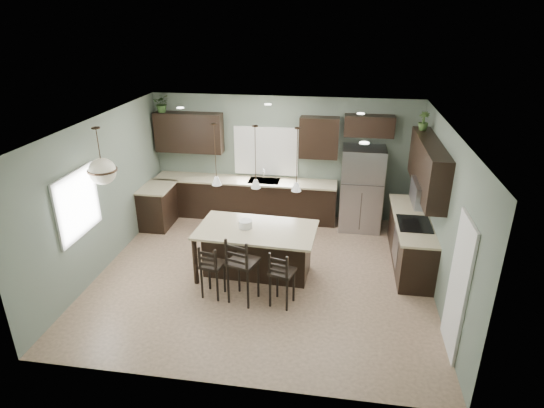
{
  "coord_description": "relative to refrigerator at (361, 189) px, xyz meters",
  "views": [
    {
      "loc": [
        1.27,
        -7.13,
        4.5
      ],
      "look_at": [
        0.1,
        0.4,
        1.25
      ],
      "focal_mm": 30.0,
      "sensor_mm": 36.0,
      "label": 1
    }
  ],
  "objects": [
    {
      "name": "right_lower_cabs",
      "position": [
        0.92,
        -1.4,
        -0.48
      ],
      "size": [
        0.6,
        2.35,
        0.9
      ],
      "primitive_type": "cube",
      "color": "black",
      "rests_on": "ground"
    },
    {
      "name": "bar_stool_center",
      "position": [
        -1.97,
        -3.13,
        -0.32
      ],
      "size": [
        0.55,
        0.55,
        1.21
      ],
      "primitive_type": "cube",
      "rotation": [
        0.0,
        0.0,
        -0.28
      ],
      "color": "black",
      "rests_on": "ground"
    },
    {
      "name": "kitchen_island",
      "position": [
        -1.9,
        -2.28,
        -0.46
      ],
      "size": [
        2.17,
        1.31,
        0.92
      ],
      "primitive_type": "cube",
      "rotation": [
        0.0,
        0.0,
        -0.05
      ],
      "color": "black",
      "rests_on": "ground"
    },
    {
      "name": "back_upper_right",
      "position": [
        -0.98,
        0.3,
        1.02
      ],
      "size": [
        0.85,
        0.34,
        0.9
      ],
      "primitive_type": "cube",
      "color": "black",
      "rests_on": "room_shell"
    },
    {
      "name": "back_lower_cabs",
      "position": [
        -2.63,
        0.17,
        -0.48
      ],
      "size": [
        4.2,
        0.6,
        0.9
      ],
      "primitive_type": "cube",
      "color": "black",
      "rests_on": "ground"
    },
    {
      "name": "left_return_cabs",
      "position": [
        -4.48,
        -0.58,
        -0.48
      ],
      "size": [
        0.6,
        0.9,
        0.9
      ],
      "primitive_type": "cube",
      "color": "black",
      "rests_on": "ground"
    },
    {
      "name": "bar_stool_right",
      "position": [
        -1.32,
        -3.15,
        -0.42
      ],
      "size": [
        0.46,
        0.46,
        1.02
      ],
      "primitive_type": "cube",
      "rotation": [
        0.0,
        0.0,
        -0.27
      ],
      "color": "black",
      "rests_on": "ground"
    },
    {
      "name": "pendant_center",
      "position": [
        -1.9,
        -2.28,
        1.32
      ],
      "size": [
        0.17,
        0.17,
        1.1
      ],
      "primitive_type": null,
      "color": "white",
      "rests_on": "room_shell"
    },
    {
      "name": "plant_right_wall",
      "position": [
        1.02,
        -0.55,
        1.65
      ],
      "size": [
        0.26,
        0.26,
        0.35
      ],
      "primitive_type": "imported",
      "rotation": [
        0.0,
        0.0,
        -0.39
      ],
      "color": "#3B5927",
      "rests_on": "right_upper_cabs"
    },
    {
      "name": "chandelier",
      "position": [
        -4.38,
        -2.8,
        1.39
      ],
      "size": [
        0.49,
        0.49,
        0.97
      ],
      "primitive_type": null,
      "color": "beige",
      "rests_on": "room_shell"
    },
    {
      "name": "microwave",
      "position": [
        1.0,
        -1.68,
        0.62
      ],
      "size": [
        0.4,
        0.75,
        0.4
      ],
      "primitive_type": "cube",
      "color": "gray",
      "rests_on": "right_upper_cabs"
    },
    {
      "name": "cooktop",
      "position": [
        0.9,
        -1.68,
        0.02
      ],
      "size": [
        0.58,
        0.75,
        0.02
      ],
      "primitive_type": "cube",
      "color": "black",
      "rests_on": "right_countertop"
    },
    {
      "name": "right_upper_cabs",
      "position": [
        1.05,
        -1.4,
        1.02
      ],
      "size": [
        0.34,
        2.35,
        0.9
      ],
      "primitive_type": "cube",
      "color": "black",
      "rests_on": "room_shell"
    },
    {
      "name": "pantry_door",
      "position": [
        1.19,
        -3.83,
        0.09
      ],
      "size": [
        0.04,
        0.82,
        2.04
      ],
      "primitive_type": "cube",
      "color": "white",
      "rests_on": "ground"
    },
    {
      "name": "back_countertop",
      "position": [
        -2.63,
        0.15,
        -0.01
      ],
      "size": [
        4.2,
        0.66,
        0.04
      ],
      "primitive_type": "cube",
      "color": "beige",
      "rests_on": "back_lower_cabs"
    },
    {
      "name": "bar_stool_left",
      "position": [
        -2.5,
        -3.08,
        -0.43
      ],
      "size": [
        0.42,
        0.42,
        0.99
      ],
      "primitive_type": "cube",
      "rotation": [
        0.0,
        0.0,
        -0.17
      ],
      "color": "black",
      "rests_on": "ground"
    },
    {
      "name": "wall_oven_front",
      "position": [
        0.61,
        -1.68,
        -0.48
      ],
      "size": [
        0.01,
        0.72,
        0.6
      ],
      "primitive_type": "cube",
      "color": "gray",
      "rests_on": "right_lower_cabs"
    },
    {
      "name": "ground",
      "position": [
        -1.78,
        -2.28,
        -0.93
      ],
      "size": [
        6.0,
        6.0,
        0.0
      ],
      "primitive_type": "plane",
      "color": "#9E8466",
      "rests_on": "ground"
    },
    {
      "name": "left_return_countertop",
      "position": [
        -4.46,
        -0.58,
        -0.01
      ],
      "size": [
        0.66,
        0.96,
        0.04
      ],
      "primitive_type": "cube",
      "color": "beige",
      "rests_on": "left_return_cabs"
    },
    {
      "name": "pendant_left",
      "position": [
        -2.6,
        -2.24,
        1.32
      ],
      "size": [
        0.17,
        0.17,
        1.1
      ],
      "primitive_type": null,
      "color": "silver",
      "rests_on": "room_shell"
    },
    {
      "name": "room_shell",
      "position": [
        -1.78,
        -2.28,
        0.77
      ],
      "size": [
        6.0,
        6.0,
        6.0
      ],
      "color": "slate",
      "rests_on": "ground"
    },
    {
      "name": "window_left",
      "position": [
        -4.77,
        -3.08,
        0.62
      ],
      "size": [
        0.02,
        1.1,
        1.0
      ],
      "primitive_type": "cube",
      "color": "white",
      "rests_on": "room_shell"
    },
    {
      "name": "fridge_header",
      "position": [
        0.07,
        0.3,
        1.32
      ],
      "size": [
        1.05,
        0.34,
        0.45
      ],
      "primitive_type": "cube",
      "color": "black",
      "rests_on": "room_shell"
    },
    {
      "name": "faucet",
      "position": [
        -2.18,
        0.12,
        0.16
      ],
      "size": [
        0.02,
        0.02,
        0.28
      ],
      "primitive_type": "cylinder",
      "color": "silver",
      "rests_on": "back_countertop"
    },
    {
      "name": "plant_back_left",
      "position": [
        -4.5,
        0.27,
        1.68
      ],
      "size": [
        0.44,
        0.4,
        0.4
      ],
      "primitive_type": "imported",
      "rotation": [
        0.0,
        0.0,
        0.29
      ],
      "color": "#2B481F",
      "rests_on": "back_upper_left"
    },
    {
      "name": "pendant_right",
      "position": [
        -1.2,
        -2.31,
        1.32
      ],
      "size": [
        0.17,
        0.17,
        1.1
      ],
      "primitive_type": null,
      "color": "white",
      "rests_on": "room_shell"
    },
    {
      "name": "sink_inset",
      "position": [
        -2.18,
        0.15,
        0.01
      ],
      "size": [
        0.7,
        0.45,
        0.01
      ],
      "primitive_type": "cube",
      "color": "gray",
      "rests_on": "back_countertop"
    },
    {
      "name": "right_countertop",
      "position": [
        0.9,
        -1.4,
        -0.01
      ],
      "size": [
        0.66,
        2.35,
        0.04
      ],
      "primitive_type": "cube",
      "color": "beige",
      "rests_on": "right_lower_cabs"
    },
    {
      "name": "window_back",
      "position": [
        -2.18,
        0.46,
        0.62
      ],
      "size": [
        1.35,
        0.02,
        1.0
      ],
      "primitive_type": "cube",
      "color": "white",
      "rests_on": "room_shell"
    },
    {
      "name": "refrigerator",
      "position": [
        0.0,
        0.0,
        0.0
      ],
      "size": [
        0.9,
        0.74,
        1.85
      ],
      "primitive_type": "cube",
      "color": "#96969E",
      "rests_on": "ground"
    },
    {
      "name": "back_upper_left",
      "position": [
        -3.93,
        0.3,
        1.02
      ],
      "size": [
        1.55,
        0.34,
        0.9
      ],
      "primitive_type": "cube",
      "color": "black",
      "rests_on": "room_shell"
    },
    {
      "name": "serving_dish",
      "position": [
        -2.1,
        -2.27,
        0.07
      ],
      "size": [
        0.24,
        0.24,
        0.14
      ],
      "primitive_type": "cylinder",
      "color": "silver",
      "rests_on": "kitchen_island"
    }
  ]
}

